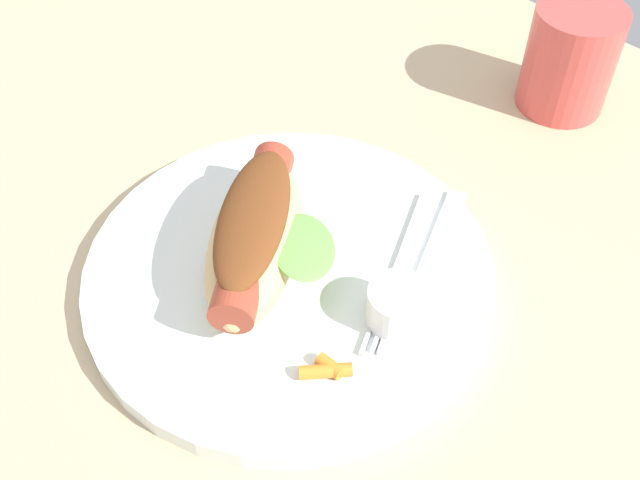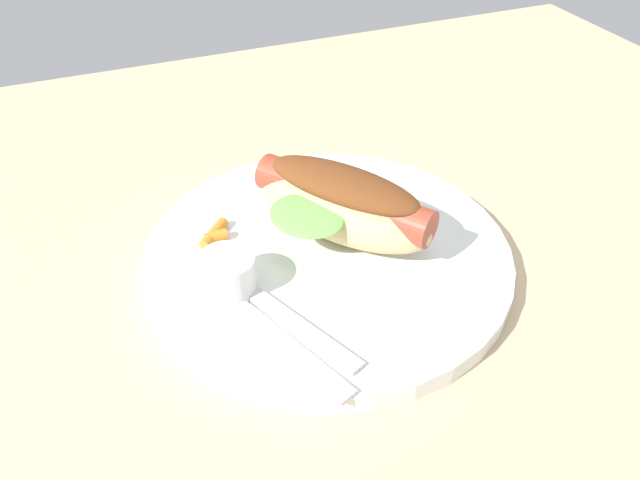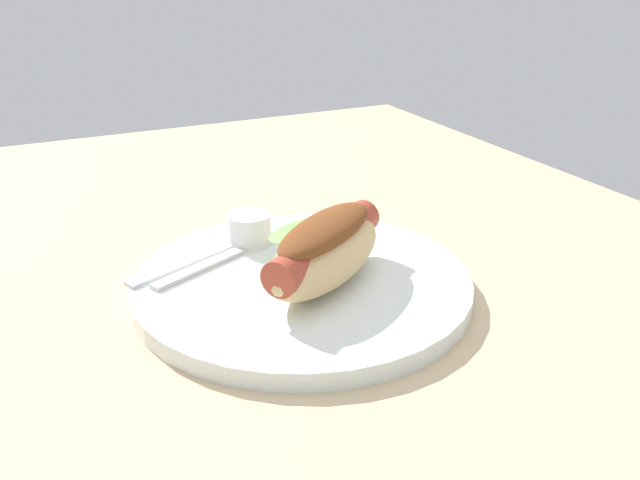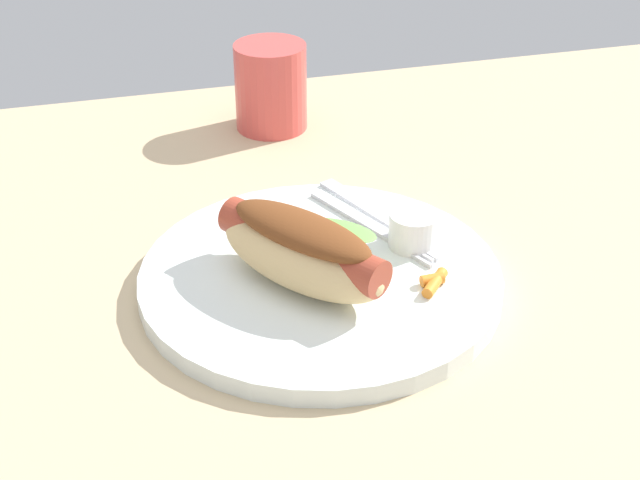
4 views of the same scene
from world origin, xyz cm
name	(u,v)px [view 3 (image 3 of 4)]	position (x,y,z in cm)	size (l,w,h in cm)	color
ground_plane	(302,291)	(0.00, 0.00, -0.90)	(120.00, 90.00, 1.80)	tan
plate	(302,284)	(1.68, -0.71, 0.80)	(29.38, 29.38, 1.60)	white
hot_dog	(325,248)	(3.47, 0.59, 4.74)	(14.22, 16.13, 5.89)	#DBB77A
sauce_ramekin	(249,229)	(-6.87, -2.39, 3.11)	(4.18, 4.18, 3.02)	white
fork	(219,260)	(-4.22, -6.40, 1.80)	(7.32, 14.31, 0.40)	silver
knife	(195,259)	(-5.34, -8.30, 1.78)	(14.07, 1.40, 0.36)	silver
carrot_garnish	(311,230)	(-6.33, 3.85, 2.06)	(2.95, 3.14, 0.94)	orange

